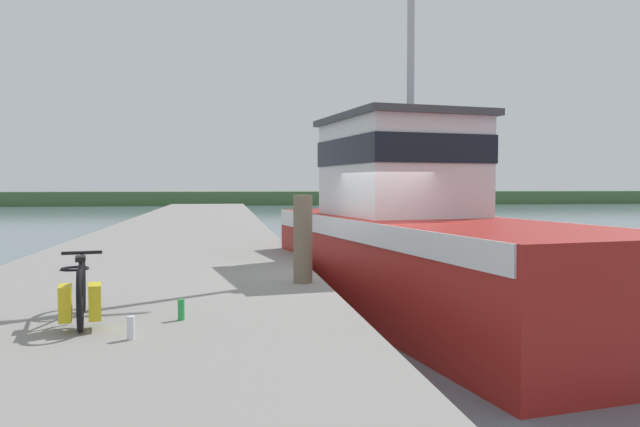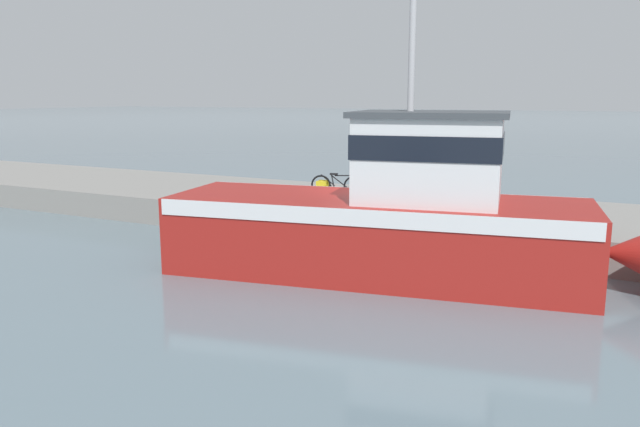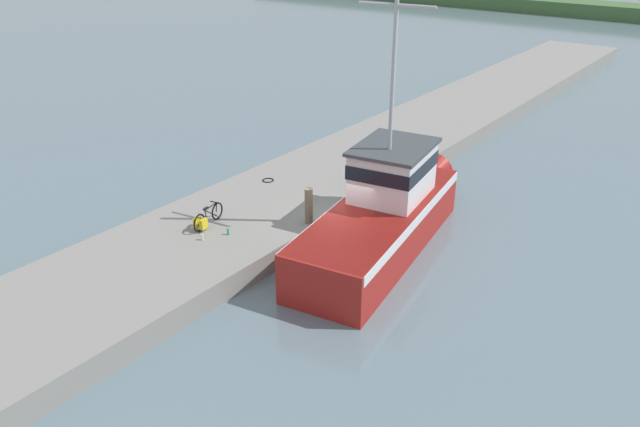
{
  "view_description": "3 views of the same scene",
  "coord_description": "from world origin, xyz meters",
  "views": [
    {
      "loc": [
        -2.19,
        -10.04,
        2.28
      ],
      "look_at": [
        -0.61,
        0.23,
        1.81
      ],
      "focal_mm": 35.0,
      "sensor_mm": 36.0,
      "label": 1
    },
    {
      "loc": [
        13.77,
        5.11,
        3.91
      ],
      "look_at": [
        0.3,
        -1.62,
        1.05
      ],
      "focal_mm": 35.0,
      "sensor_mm": 36.0,
      "label": 2
    },
    {
      "loc": [
        11.34,
        -16.33,
        10.75
      ],
      "look_at": [
        -0.29,
        -1.05,
        1.5
      ],
      "focal_mm": 35.0,
      "sensor_mm": 36.0,
      "label": 3
    }
  ],
  "objects": [
    {
      "name": "bicycle_touring",
      "position": [
        -3.7,
        -3.19,
        1.13
      ],
      "size": [
        0.62,
        1.68,
        0.72
      ],
      "rotation": [
        0.0,
        0.0,
        0.19
      ],
      "color": "black",
      "rests_on": "dock_pier"
    },
    {
      "name": "ground_plane",
      "position": [
        0.0,
        0.0,
        0.0
      ],
      "size": [
        320.0,
        320.0,
        0.0
      ],
      "primitive_type": "plane",
      "color": "slate"
    },
    {
      "name": "fishing_boat_main",
      "position": [
        1.18,
        0.79,
        1.35
      ],
      "size": [
        4.3,
        10.89,
        9.8
      ],
      "rotation": [
        0.0,
        0.0,
        0.17
      ],
      "color": "maroon",
      "rests_on": "ground_plane"
    },
    {
      "name": "water_bottle_on_curb",
      "position": [
        -2.66,
        -3.14,
        0.92
      ],
      "size": [
        0.07,
        0.07,
        0.23
      ],
      "primitive_type": "cylinder",
      "color": "green",
      "rests_on": "dock_pier"
    },
    {
      "name": "water_bottle_by_bike",
      "position": [
        -3.08,
        -3.95,
        0.92
      ],
      "size": [
        0.07,
        0.07,
        0.22
      ],
      "primitive_type": "cylinder",
      "color": "silver",
      "rests_on": "dock_pier"
    },
    {
      "name": "hose_coil",
      "position": [
        -4.77,
        1.29,
        0.83
      ],
      "size": [
        0.47,
        0.47,
        0.04
      ],
      "primitive_type": "torus",
      "color": "black",
      "rests_on": "dock_pier"
    },
    {
      "name": "mooring_post",
      "position": [
        -1.02,
        -0.75,
        1.47
      ],
      "size": [
        0.29,
        0.29,
        1.33
      ],
      "primitive_type": "cylinder",
      "color": "#756651",
      "rests_on": "dock_pier"
    },
    {
      "name": "dock_pier",
      "position": [
        -3.47,
        0.0,
        0.4
      ],
      "size": [
        5.58,
        80.0,
        0.81
      ],
      "primitive_type": "cube",
      "color": "gray",
      "rests_on": "ground_plane"
    }
  ]
}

